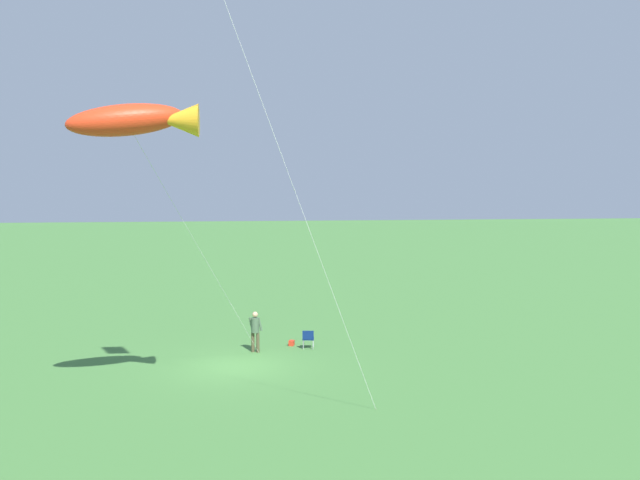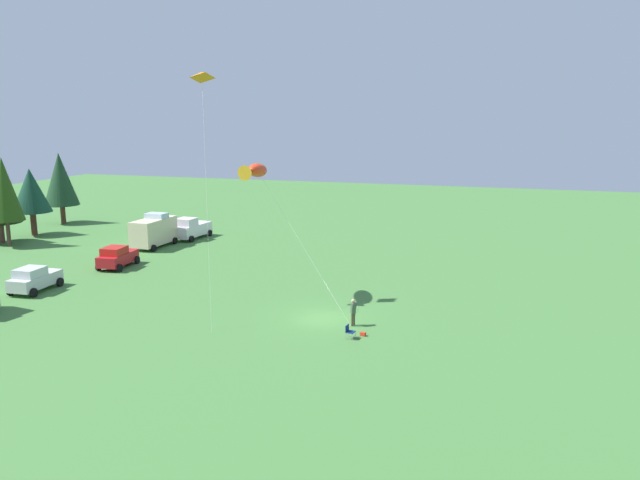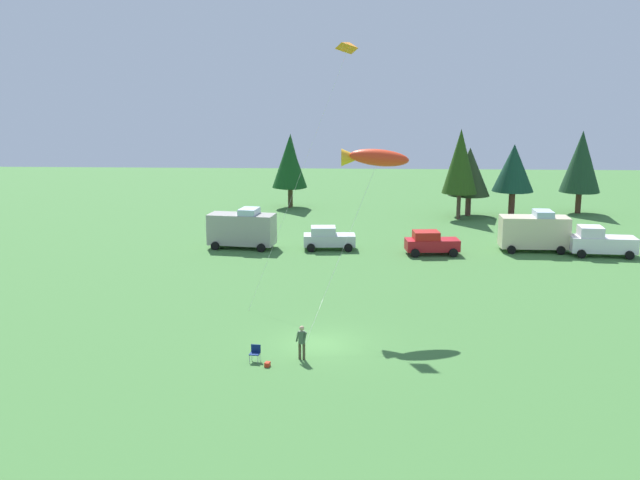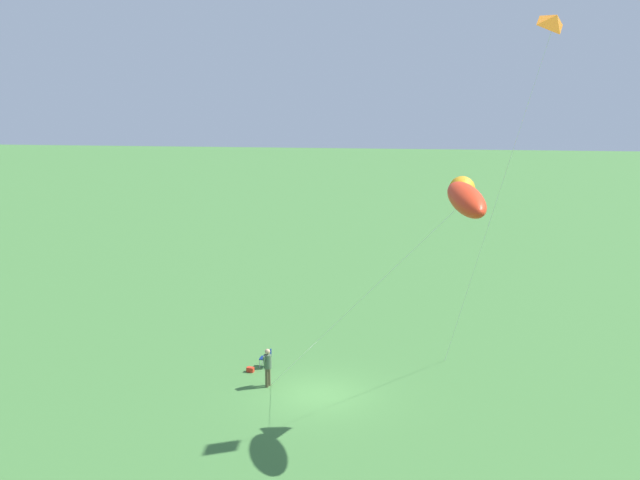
# 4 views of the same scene
# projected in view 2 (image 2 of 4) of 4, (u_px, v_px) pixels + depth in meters

# --- Properties ---
(ground_plane) EXTENTS (160.00, 160.00, 0.00)m
(ground_plane) POSITION_uv_depth(u_px,v_px,m) (321.00, 318.00, 40.71)
(ground_plane) COLOR #417537
(person_kite_flyer) EXTENTS (0.61, 0.43, 1.74)m
(person_kite_flyer) POSITION_uv_depth(u_px,v_px,m) (353.00, 310.00, 39.08)
(person_kite_flyer) COLOR #4A442C
(person_kite_flyer) RESTS_ON ground
(folding_chair) EXTENTS (0.54, 0.54, 0.82)m
(folding_chair) POSITION_uv_depth(u_px,v_px,m) (349.00, 331.00, 36.95)
(folding_chair) COLOR navy
(folding_chair) RESTS_ON ground
(backpack_on_grass) EXTENTS (0.29, 0.36, 0.22)m
(backpack_on_grass) POSITION_uv_depth(u_px,v_px,m) (363.00, 334.00, 37.46)
(backpack_on_grass) COLOR red
(backpack_on_grass) RESTS_ON ground
(car_silver_compact) EXTENTS (4.30, 2.42, 1.89)m
(car_silver_compact) POSITION_uv_depth(u_px,v_px,m) (34.00, 279.00, 46.75)
(car_silver_compact) COLOR silver
(car_silver_compact) RESTS_ON ground
(car_red_sedan) EXTENTS (4.35, 2.54, 1.89)m
(car_red_sedan) POSITION_uv_depth(u_px,v_px,m) (117.00, 257.00, 54.02)
(car_red_sedan) COLOR #B41820
(car_red_sedan) RESTS_ON ground
(van_camper_beige) EXTENTS (5.43, 2.67, 3.34)m
(van_camper_beige) POSITION_uv_depth(u_px,v_px,m) (154.00, 231.00, 62.30)
(van_camper_beige) COLOR beige
(van_camper_beige) RESTS_ON ground
(truck_white_pickup) EXTENTS (5.14, 2.72, 2.34)m
(truck_white_pickup) POSITION_uv_depth(u_px,v_px,m) (191.00, 229.00, 66.53)
(truck_white_pickup) COLOR white
(truck_white_pickup) RESTS_ON ground
(kite_large_fish) EXTENTS (5.97, 8.80, 9.90)m
(kite_large_fish) POSITION_uv_depth(u_px,v_px,m) (255.00, 171.00, 43.13)
(kite_large_fish) COLOR red
(kite_large_fish) RESTS_ON ground
(kite_delta_orange) EXTENTS (6.75, 4.03, 16.01)m
(kite_delta_orange) POSITION_uv_depth(u_px,v_px,m) (201.00, 76.00, 41.48)
(kite_delta_orange) COLOR orange
(kite_delta_orange) RESTS_ON ground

